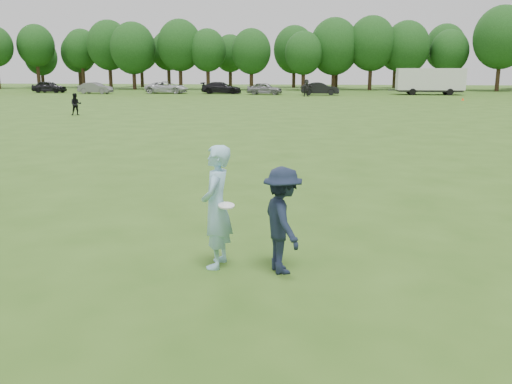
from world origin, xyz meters
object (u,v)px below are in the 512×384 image
Objects in this scene: car_a at (49,87)px; car_f at (320,89)px; thrower at (216,207)px; player_far_d at (306,88)px; car_b at (95,88)px; car_d at (221,88)px; car_c at (167,87)px; field_cone at (463,99)px; cargo_trailer at (430,80)px; car_e at (265,89)px; player_far_a at (76,104)px; defender at (283,220)px.

car_f is (35.92, -2.24, -0.01)m from car_a.
thrower reaches higher than player_far_d.
car_d reaches higher than car_b.
car_c is 36.11m from field_cone.
field_cone is 0.03× the size of cargo_trailer.
car_c reaches higher than field_cone.
car_a is at bearing 91.12° from car_c.
car_a is (-34.16, 61.15, -0.27)m from thrower.
car_c is 33.13m from cargo_trailer.
thrower is 0.41× the size of car_d.
car_f is (12.59, -1.98, 0.02)m from car_d.
car_d is at bearing -179.47° from cargo_trailer.
car_a is 15.10× the size of field_cone.
car_d is (23.33, -0.26, -0.03)m from car_a.
car_f is 0.51× the size of cargo_trailer.
field_cone is (43.14, -9.64, -0.57)m from car_b.
car_b is 1.00× the size of car_e.
field_cone is (31.65, 21.21, -0.62)m from player_far_a.
car_e is at bearing 47.50° from player_far_a.
player_far_a reaches higher than car_b.
car_d is at bearing -87.75° from car_c.
car_b is at bearing -177.22° from cargo_trailer.
car_c reaches higher than car_f.
thrower is 0.45× the size of car_f.
car_c reaches higher than car_e.
defender reaches higher than car_b.
car_b is at bearing 144.10° from player_far_d.
field_cone is at bearing -114.24° from car_d.
defender is at bearing -170.26° from car_d.
field_cone is (21.35, -9.88, -0.59)m from car_e.
field_cone is (27.09, -11.45, -0.59)m from car_d.
car_e is at bearing -174.90° from cargo_trailer.
car_d is (4.56, 32.66, -0.03)m from player_far_a.
field_cone is (34.25, -11.43, -0.61)m from car_c.
car_f is at bearing -84.64° from car_b.
car_d is 12.74m from car_f.
car_e reaches higher than car_b.
car_e is at bearing -106.57° from car_d.
thrower is at bearing 178.98° from car_f.
thrower is 0.48× the size of car_e.
thrower is 0.48× the size of car_b.
field_cone is (16.27, 49.44, -0.89)m from thrower.
car_b is 42.07m from cargo_trailer.
car_f is 15.31× the size of field_cone.
thrower reaches higher than car_a.
player_far_a is (-15.39, 28.23, -0.27)m from thrower.
player_far_d is 0.39× the size of car_d.
car_a is 1.04× the size of car_e.
car_c is 18.32× the size of field_cone.
player_far_d is 6.58× the size of field_cone.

